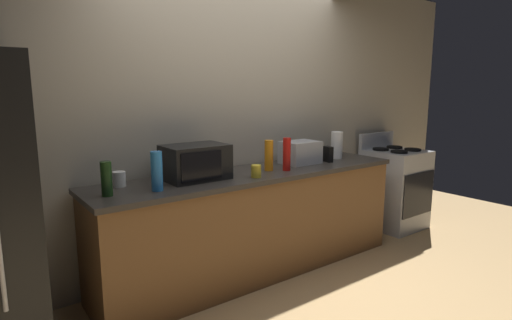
{
  "coord_description": "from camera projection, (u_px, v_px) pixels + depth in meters",
  "views": [
    {
      "loc": [
        -2.04,
        -2.33,
        1.6
      ],
      "look_at": [
        0.0,
        0.4,
        1.0
      ],
      "focal_mm": 28.72,
      "sensor_mm": 36.0,
      "label": 1
    }
  ],
  "objects": [
    {
      "name": "bottle_wine",
      "position": [
        106.0,
        179.0,
        2.68
      ],
      "size": [
        0.07,
        0.07,
        0.23
      ],
      "primitive_type": "cylinder",
      "color": "#1E3F19",
      "rests_on": "counter_run"
    },
    {
      "name": "microwave",
      "position": [
        195.0,
        162.0,
        3.17
      ],
      "size": [
        0.48,
        0.35,
        0.27
      ],
      "color": "black",
      "rests_on": "counter_run"
    },
    {
      "name": "bottle_dish_soap",
      "position": [
        269.0,
        155.0,
        3.5
      ],
      "size": [
        0.07,
        0.07,
        0.26
      ],
      "primitive_type": "cylinder",
      "color": "orange",
      "rests_on": "counter_run"
    },
    {
      "name": "ground_plane",
      "position": [
        285.0,
        288.0,
        3.32
      ],
      "size": [
        8.0,
        8.0,
        0.0
      ],
      "primitive_type": "plane",
      "color": "tan"
    },
    {
      "name": "mug_white",
      "position": [
        119.0,
        179.0,
        2.94
      ],
      "size": [
        0.09,
        0.09,
        0.11
      ],
      "primitive_type": "cylinder",
      "color": "white",
      "rests_on": "counter_run"
    },
    {
      "name": "stove_range",
      "position": [
        394.0,
        188.0,
        4.73
      ],
      "size": [
        0.6,
        0.61,
        1.08
      ],
      "color": "#B7BABF",
      "rests_on": "ground_plane"
    },
    {
      "name": "bottle_spray_cleaner",
      "position": [
        157.0,
        171.0,
        2.81
      ],
      "size": [
        0.08,
        0.08,
        0.28
      ],
      "primitive_type": "cylinder",
      "color": "#338CE5",
      "rests_on": "counter_run"
    },
    {
      "name": "bottle_hot_sauce",
      "position": [
        287.0,
        154.0,
        3.5
      ],
      "size": [
        0.07,
        0.07,
        0.28
      ],
      "primitive_type": "cylinder",
      "color": "red",
      "rests_on": "counter_run"
    },
    {
      "name": "back_wall",
      "position": [
        229.0,
        116.0,
        3.73
      ],
      "size": [
        6.4,
        0.1,
        2.7
      ],
      "primitive_type": "cube",
      "color": "#B2A893",
      "rests_on": "ground_plane"
    },
    {
      "name": "paper_towel_roll",
      "position": [
        337.0,
        145.0,
        4.12
      ],
      "size": [
        0.12,
        0.12,
        0.27
      ],
      "primitive_type": "cylinder",
      "color": "white",
      "rests_on": "counter_run"
    },
    {
      "name": "toaster_oven",
      "position": [
        300.0,
        152.0,
        3.84
      ],
      "size": [
        0.34,
        0.26,
        0.21
      ],
      "primitive_type": "cube",
      "color": "#B7BABF",
      "rests_on": "counter_run"
    },
    {
      "name": "cordless_phone",
      "position": [
        328.0,
        154.0,
        3.93
      ],
      "size": [
        0.07,
        0.12,
        0.15
      ],
      "primitive_type": "cube",
      "rotation": [
        0.0,
        0.0,
        -0.22
      ],
      "color": "black",
      "rests_on": "counter_run"
    },
    {
      "name": "counter_run",
      "position": [
        256.0,
        222.0,
        3.56
      ],
      "size": [
        2.84,
        0.64,
        0.9
      ],
      "color": "brown",
      "rests_on": "ground_plane"
    },
    {
      "name": "mug_yellow",
      "position": [
        256.0,
        171.0,
        3.25
      ],
      "size": [
        0.08,
        0.08,
        0.1
      ],
      "primitive_type": "cylinder",
      "color": "yellow",
      "rests_on": "counter_run"
    }
  ]
}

